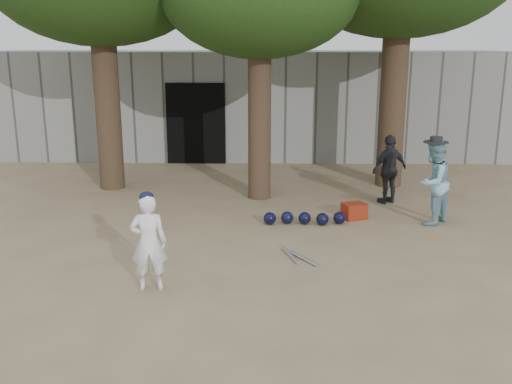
{
  "coord_description": "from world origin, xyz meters",
  "views": [
    {
      "loc": [
        0.8,
        -7.68,
        3.21
      ],
      "look_at": [
        0.6,
        1.0,
        0.95
      ],
      "focal_mm": 40.0,
      "sensor_mm": 36.0,
      "label": 1
    }
  ],
  "objects_px": {
    "spectator_blue": "(433,183)",
    "spectator_dark": "(389,169)",
    "boy_player": "(149,242)",
    "red_bag": "(354,211)"
  },
  "relations": [
    {
      "from": "spectator_blue",
      "to": "spectator_dark",
      "type": "relative_size",
      "value": 1.09
    },
    {
      "from": "boy_player",
      "to": "spectator_dark",
      "type": "distance_m",
      "value": 6.0
    },
    {
      "from": "boy_player",
      "to": "spectator_blue",
      "type": "xyz_separation_m",
      "value": [
        4.56,
        3.01,
        0.11
      ]
    },
    {
      "from": "boy_player",
      "to": "spectator_dark",
      "type": "relative_size",
      "value": 0.93
    },
    {
      "from": "spectator_blue",
      "to": "red_bag",
      "type": "height_order",
      "value": "spectator_blue"
    },
    {
      "from": "boy_player",
      "to": "spectator_dark",
      "type": "bearing_deg",
      "value": -139.48
    },
    {
      "from": "spectator_dark",
      "to": "red_bag",
      "type": "distance_m",
      "value": 1.54
    },
    {
      "from": "red_bag",
      "to": "spectator_blue",
      "type": "bearing_deg",
      "value": -10.89
    },
    {
      "from": "spectator_blue",
      "to": "spectator_dark",
      "type": "bearing_deg",
      "value": -117.48
    },
    {
      "from": "spectator_blue",
      "to": "spectator_dark",
      "type": "xyz_separation_m",
      "value": [
        -0.49,
        1.41,
        -0.06
      ]
    }
  ]
}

